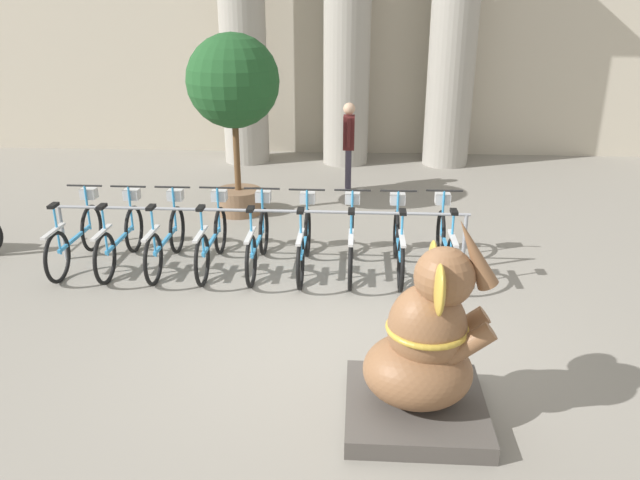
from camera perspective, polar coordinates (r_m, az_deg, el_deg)
ground_plane at (r=6.54m, az=0.65°, el=-9.18°), size 60.00×60.00×0.00m
building_facade at (r=14.24m, az=2.61°, el=19.92°), size 20.00×0.20×6.00m
column_left at (r=13.47m, az=-7.09°, el=18.11°), size 1.19×1.19×5.16m
column_middle at (r=13.26m, az=2.49°, el=18.20°), size 1.19×1.19×5.16m
column_right at (r=13.38m, az=12.12°, el=17.80°), size 1.19×1.19×5.16m
bike_rack at (r=8.14m, az=-5.60°, el=1.94°), size 5.42×0.05×0.77m
bicycle_0 at (r=8.80m, az=-21.40°, el=0.35°), size 0.48×1.71×0.99m
bicycle_1 at (r=8.56m, az=-17.74°, el=0.26°), size 0.48×1.71×0.99m
bicycle_2 at (r=8.37m, az=-13.87°, el=0.19°), size 0.48×1.71×0.99m
bicycle_3 at (r=8.22m, az=-9.83°, el=0.13°), size 0.48×1.71×0.99m
bicycle_4 at (r=8.10m, az=-5.68°, el=0.03°), size 0.48×1.71×0.99m
bicycle_5 at (r=8.01m, az=-1.44°, el=-0.12°), size 0.48×1.71×0.99m
bicycle_6 at (r=8.00m, az=2.88°, el=-0.18°), size 0.48×1.71×0.99m
bicycle_7 at (r=8.02m, az=7.19°, el=-0.26°), size 0.48×1.71×0.99m
bicycle_8 at (r=8.13m, az=11.41°, el=-0.23°), size 0.48×1.71×0.99m
elephant_statue at (r=5.22m, az=9.50°, el=-10.21°), size 1.17×1.17×1.80m
person_pedestrian at (r=11.33m, az=2.64°, el=9.18°), size 0.21×0.47×1.61m
potted_tree at (r=9.97m, az=-7.92°, el=13.42°), size 1.44×1.44×2.85m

